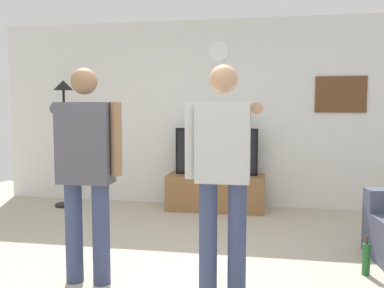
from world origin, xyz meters
The scene contains 10 objects.
ground_plane centered at (0.00, 0.00, 0.00)m, with size 8.40×8.40×0.00m, color #B2A893.
back_wall centered at (0.00, 2.95, 1.35)m, with size 6.40×0.10×2.70m, color silver.
tv_stand centered at (0.13, 2.60, 0.25)m, with size 1.36×0.54×0.49m.
television centered at (0.13, 2.65, 0.82)m, with size 1.16×0.07×0.66m.
wall_clock centered at (0.13, 2.89, 2.24)m, with size 0.28×0.28×0.03m, color white.
framed_picture centered at (1.83, 2.90, 1.62)m, with size 0.68×0.04×0.50m, color brown.
floor_lamp centered at (-2.05, 2.45, 1.31)m, with size 0.32×0.32×1.83m.
person_standing_nearer_lamp centered at (-0.62, 0.02, 0.99)m, with size 0.61×0.78×1.75m.
person_standing_nearer_couch centered at (0.49, -0.02, 0.99)m, with size 0.58×0.78×1.75m.
beverage_bottle centered at (1.67, 0.56, 0.14)m, with size 0.07×0.07×0.34m.
Camera 1 is at (0.79, -3.08, 1.43)m, focal length 38.48 mm.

